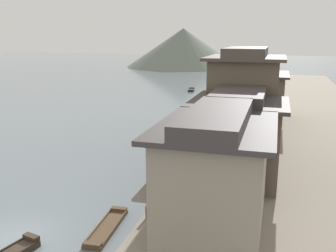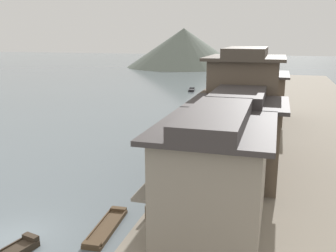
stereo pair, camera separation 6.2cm
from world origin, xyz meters
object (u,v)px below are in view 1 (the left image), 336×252
at_px(boat_moored_nearest, 219,104).
at_px(boat_moored_second, 169,154).
at_px(boat_moored_far, 196,127).
at_px(house_waterfront_narrow, 244,103).
at_px(house_waterfront_second, 237,137).
at_px(house_waterfront_far, 257,94).
at_px(mooring_post_dock_mid, 182,166).
at_px(boat_moored_third, 191,90).
at_px(house_waterfront_tall, 244,102).
at_px(house_waterfront_nearest, 215,171).
at_px(mooring_post_dock_far, 201,141).
at_px(boat_midriver_drifting, 107,227).
at_px(mooring_post_dock_near, 147,212).

bearing_deg(boat_moored_nearest, boat_moored_second, -90.69).
bearing_deg(boat_moored_far, house_waterfront_narrow, -29.05).
height_order(house_waterfront_second, house_waterfront_far, same).
height_order(boat_moored_far, mooring_post_dock_mid, mooring_post_dock_mid).
distance_m(boat_moored_third, house_waterfront_tall, 42.80).
bearing_deg(boat_moored_second, mooring_post_dock_mid, -64.11).
bearing_deg(house_waterfront_nearest, mooring_post_dock_mid, 115.81).
distance_m(boat_moored_third, mooring_post_dock_far, 40.46).
distance_m(boat_moored_second, boat_moored_third, 41.52).
height_order(boat_midriver_drifting, house_waterfront_tall, house_waterfront_tall).
xyz_separation_m(boat_moored_nearest, mooring_post_dock_near, (2.19, -39.30, 1.04)).
bearing_deg(boat_moored_second, mooring_post_dock_far, 33.12).
bearing_deg(boat_moored_third, house_waterfront_far, -62.32).
xyz_separation_m(boat_midriver_drifting, mooring_post_dock_near, (2.27, 0.34, 1.08)).
bearing_deg(boat_moored_third, boat_midriver_drifting, -82.05).
bearing_deg(boat_midriver_drifting, boat_moored_nearest, 89.89).
xyz_separation_m(boat_moored_third, house_waterfront_tall, (13.58, -40.28, 4.99)).
xyz_separation_m(house_waterfront_nearest, house_waterfront_far, (0.55, 26.86, -0.00)).
distance_m(boat_moored_nearest, house_waterfront_narrow, 19.81).
xyz_separation_m(boat_midriver_drifting, house_waterfront_second, (6.18, 7.53, 3.73)).
bearing_deg(house_waterfront_narrow, boat_moored_nearest, 105.93).
bearing_deg(house_waterfront_tall, mooring_post_dock_mid, -123.03).
height_order(boat_moored_nearest, boat_midriver_drifting, boat_moored_nearest).
bearing_deg(house_waterfront_second, boat_moored_second, 138.62).
bearing_deg(house_waterfront_narrow, mooring_post_dock_mid, -103.69).
distance_m(house_waterfront_nearest, house_waterfront_far, 26.87).
xyz_separation_m(house_waterfront_nearest, house_waterfront_tall, (0.19, 13.14, 1.30)).
bearing_deg(boat_moored_second, boat_moored_far, 89.38).
bearing_deg(mooring_post_dock_far, boat_moored_far, 104.61).
bearing_deg(boat_moored_far, boat_midriver_drifting, -89.70).
bearing_deg(house_waterfront_far, house_waterfront_narrow, -98.33).
bearing_deg(mooring_post_dock_far, boat_moored_third, 104.05).
bearing_deg(mooring_post_dock_near, house_waterfront_nearest, 4.85).
bearing_deg(boat_moored_nearest, house_waterfront_tall, -77.05).
height_order(house_waterfront_nearest, mooring_post_dock_near, house_waterfront_nearest).
xyz_separation_m(house_waterfront_nearest, house_waterfront_second, (0.35, 6.88, 0.01)).
distance_m(boat_moored_nearest, mooring_post_dock_near, 39.38).
bearing_deg(house_waterfront_narrow, house_waterfront_far, 81.67).
height_order(house_waterfront_nearest, house_waterfront_far, same).
bearing_deg(boat_moored_nearest, house_waterfront_second, -79.24).
bearing_deg(boat_moored_far, mooring_post_dock_near, -84.22).
distance_m(boat_midriver_drifting, house_waterfront_second, 10.42).
bearing_deg(boat_midriver_drifting, house_waterfront_far, 76.94).
distance_m(boat_moored_nearest, mooring_post_dock_far, 24.94).
relative_size(boat_moored_second, mooring_post_dock_near, 5.97).
bearing_deg(mooring_post_dock_far, boat_midriver_drifting, -98.71).
xyz_separation_m(boat_moored_third, mooring_post_dock_mid, (9.82, -46.05, 1.08)).
bearing_deg(boat_moored_third, mooring_post_dock_near, -79.64).
bearing_deg(boat_moored_third, mooring_post_dock_mid, -77.96).
relative_size(house_waterfront_tall, house_waterfront_far, 1.06).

